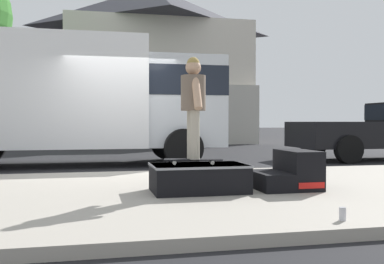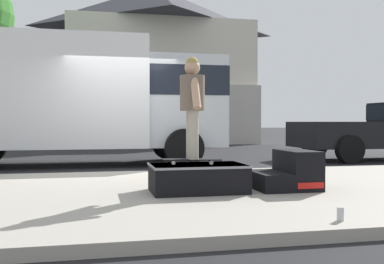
{
  "view_description": "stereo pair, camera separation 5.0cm",
  "coord_description": "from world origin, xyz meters",
  "px_view_note": "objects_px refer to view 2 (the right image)",
  "views": [
    {
      "loc": [
        -0.62,
        -8.95,
        1.05
      ],
      "look_at": [
        1.1,
        -1.23,
        0.87
      ],
      "focal_mm": 41.56,
      "sensor_mm": 36.0,
      "label": 1
    },
    {
      "loc": [
        -0.57,
        -8.97,
        1.05
      ],
      "look_at": [
        1.1,
        -1.23,
        0.87
      ],
      "focal_mm": 41.56,
      "sensor_mm": 36.0,
      "label": 2
    }
  ],
  "objects_px": {
    "soda_can": "(340,214)",
    "box_truck": "(81,95)",
    "skate_box": "(198,177)",
    "kicker_ramp": "(289,173)",
    "skater_kid": "(192,99)",
    "skateboard": "(192,160)"
  },
  "relations": [
    {
      "from": "skate_box",
      "to": "soda_can",
      "type": "height_order",
      "value": "skate_box"
    },
    {
      "from": "skateboard",
      "to": "box_truck",
      "type": "relative_size",
      "value": 0.12
    },
    {
      "from": "skate_box",
      "to": "kicker_ramp",
      "type": "distance_m",
      "value": 1.3
    },
    {
      "from": "kicker_ramp",
      "to": "skater_kid",
      "type": "height_order",
      "value": "skater_kid"
    },
    {
      "from": "kicker_ramp",
      "to": "soda_can",
      "type": "height_order",
      "value": "kicker_ramp"
    },
    {
      "from": "soda_can",
      "to": "skateboard",
      "type": "bearing_deg",
      "value": 116.34
    },
    {
      "from": "skateboard",
      "to": "soda_can",
      "type": "height_order",
      "value": "skateboard"
    },
    {
      "from": "skater_kid",
      "to": "soda_can",
      "type": "distance_m",
      "value": 2.53
    },
    {
      "from": "kicker_ramp",
      "to": "box_truck",
      "type": "relative_size",
      "value": 0.12
    },
    {
      "from": "skater_kid",
      "to": "box_truck",
      "type": "relative_size",
      "value": 0.2
    },
    {
      "from": "soda_can",
      "to": "box_truck",
      "type": "xyz_separation_m",
      "value": [
        -2.59,
        7.39,
        1.52
      ]
    },
    {
      "from": "skate_box",
      "to": "skateboard",
      "type": "relative_size",
      "value": 1.57
    },
    {
      "from": "soda_can",
      "to": "kicker_ramp",
      "type": "bearing_deg",
      "value": 79.19
    },
    {
      "from": "kicker_ramp",
      "to": "box_truck",
      "type": "xyz_separation_m",
      "value": [
        -2.97,
        5.42,
        1.36
      ]
    },
    {
      "from": "skate_box",
      "to": "soda_can",
      "type": "distance_m",
      "value": 2.19
    },
    {
      "from": "skater_kid",
      "to": "soda_can",
      "type": "xyz_separation_m",
      "value": [
        0.99,
        -2.01,
        -1.17
      ]
    },
    {
      "from": "skateboard",
      "to": "skater_kid",
      "type": "relative_size",
      "value": 0.59
    },
    {
      "from": "skate_box",
      "to": "kicker_ramp",
      "type": "height_order",
      "value": "kicker_ramp"
    },
    {
      "from": "soda_can",
      "to": "box_truck",
      "type": "relative_size",
      "value": 0.02
    },
    {
      "from": "kicker_ramp",
      "to": "soda_can",
      "type": "bearing_deg",
      "value": -100.81
    },
    {
      "from": "kicker_ramp",
      "to": "skater_kid",
      "type": "bearing_deg",
      "value": 178.83
    },
    {
      "from": "kicker_ramp",
      "to": "skater_kid",
      "type": "distance_m",
      "value": 1.71
    }
  ]
}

